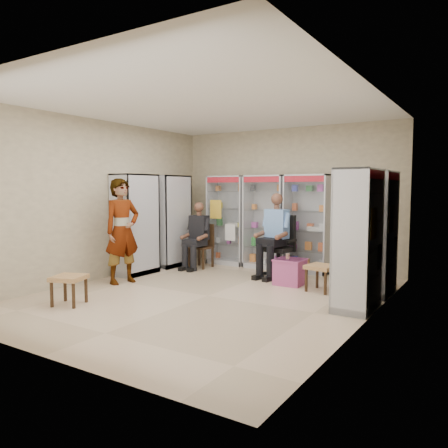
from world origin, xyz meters
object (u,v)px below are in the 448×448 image
Objects in this scene: cabinet_back_right at (308,224)px; cabinet_right_far at (377,233)px; woven_stool_b at (69,290)px; standing_man at (122,231)px; woven_stool_a at (321,278)px; seated_shopkeeper at (277,238)px; cabinet_back_left at (229,220)px; pink_trunk at (290,272)px; cabinet_right_near at (358,240)px; wooden_chair at (201,246)px; cabinet_left_near at (135,225)px; office_chair at (278,246)px; cabinet_left_far at (171,221)px; cabinet_back_mid at (266,222)px.

cabinet_right_far is (1.63, -1.13, 0.00)m from cabinet_back_right.
woven_stool_b is 0.23× the size of standing_man.
seated_shopkeeper is at bearing 147.84° from woven_stool_a.
cabinet_back_left reaches higher than standing_man.
woven_stool_a is at bearing -17.05° from pink_trunk.
cabinet_back_right is at bearing 0.00° from cabinet_back_left.
cabinet_right_far is at bearing 0.00° from cabinet_right_near.
standing_man is (-4.08, -0.53, -0.05)m from cabinet_right_near.
pink_trunk is 0.68m from woven_stool_a.
cabinet_right_near is 2.48m from seated_shopkeeper.
cabinet_back_right is at bearing 36.16° from cabinet_right_near.
cabinet_back_right is at bearing 72.98° from seated_shopkeeper.
wooden_chair is 2.11m from standing_man.
cabinet_right_far is at bearing -34.73° from cabinet_back_right.
cabinet_left_near is 2.87m from office_chair.
cabinet_left_far reaches higher than office_chair.
cabinet_right_far is 4.88m from woven_stool_b.
seated_shopkeeper is 1.48m from woven_stool_a.
cabinet_back_right is 4.49× the size of woven_stool_a.
pink_trunk is (3.01, 0.77, -0.77)m from cabinet_left_near.
pink_trunk reaches higher than woven_stool_b.
cabinet_back_mid is at bearing 66.35° from cabinet_right_far.
cabinet_back_left is 1.00× the size of cabinet_left_far.
cabinet_back_left is 1.32m from cabinet_left_far.
wooden_chair is at bearing -161.25° from cabinet_back_right.
wooden_chair is at bearing 83.96° from cabinet_right_far.
cabinet_right_far reaches higher than seated_shopkeeper.
woven_stool_a is (1.16, -0.78, -0.38)m from office_chair.
cabinet_back_left reaches higher than seated_shopkeeper.
woven_stool_b is at bearing -115.44° from cabinet_back_right.
wooden_chair is at bearing 166.26° from woven_stool_a.
cabinet_back_left is 4.18m from cabinet_right_near.
standing_man is (-0.55, -2.76, -0.05)m from cabinet_back_left.
cabinet_back_left is 3.71m from cabinet_right_far.
cabinet_back_mid is at bearing 49.16° from cabinet_right_near.
cabinet_left_far is 2.54m from office_chair.
woven_stool_a is at bearing -28.12° from cabinet_back_left.
woven_stool_a is at bearing 46.06° from cabinet_right_near.
cabinet_back_right is 4.58× the size of woven_stool_b.
cabinet_left_far reaches higher than pink_trunk.
woven_stool_b is (-2.86, -2.81, -0.00)m from woven_stool_a.
seated_shopkeeper is 3.96m from woven_stool_b.
woven_stool_b is at bearing 119.11° from cabinet_right_near.
cabinet_right_far and cabinet_left_near have the same top height.
woven_stool_b is (-0.13, -4.27, -0.78)m from cabinet_back_left.
office_chair is (-1.96, 0.45, -0.40)m from cabinet_right_far.
pink_trunk is at bearing 56.24° from cabinet_right_near.
cabinet_back_left reaches higher than pink_trunk.
cabinet_back_left is at bearing 180.00° from cabinet_back_mid.
cabinet_right_far is 1.00× the size of cabinet_right_near.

